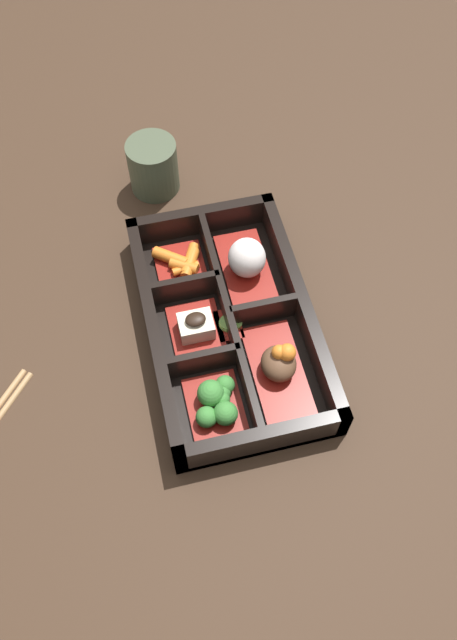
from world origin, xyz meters
TOP-DOWN VIEW (x-y plane):
  - ground_plane at (0.00, 0.00)m, footprint 3.00×3.00m
  - bento_base at (0.00, 0.00)m, footprint 0.32×0.19m
  - bento_rim at (-0.00, -0.00)m, footprint 0.32×0.19m
  - bowl_rice at (-0.07, 0.04)m, footprint 0.12×0.06m
  - bowl_stew at (0.07, 0.04)m, footprint 0.12×0.06m
  - bowl_carrots at (-0.10, -0.04)m, footprint 0.07×0.06m
  - bowl_tofu at (-0.00, -0.04)m, footprint 0.08×0.06m
  - bowl_greens at (0.10, -0.04)m, footprint 0.08×0.06m
  - bowl_pickles at (-0.00, 0.00)m, footprint 0.04×0.03m
  - tea_cup at (-0.25, -0.04)m, footprint 0.07×0.07m

SIDE VIEW (x-z plane):
  - ground_plane at x=0.00m, z-range 0.00..0.00m
  - bento_base at x=0.00m, z-range 0.00..0.01m
  - bowl_pickles at x=0.00m, z-range 0.01..0.02m
  - bowl_carrots at x=-0.10m, z-range 0.01..0.03m
  - bowl_tofu at x=0.00m, z-range 0.00..0.04m
  - bento_rim at x=0.00m, z-range 0.00..0.05m
  - bowl_greens at x=0.10m, z-range 0.01..0.04m
  - bowl_stew at x=0.07m, z-range 0.00..0.05m
  - bowl_rice at x=-0.07m, z-range 0.01..0.06m
  - tea_cup at x=-0.25m, z-range 0.00..0.08m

